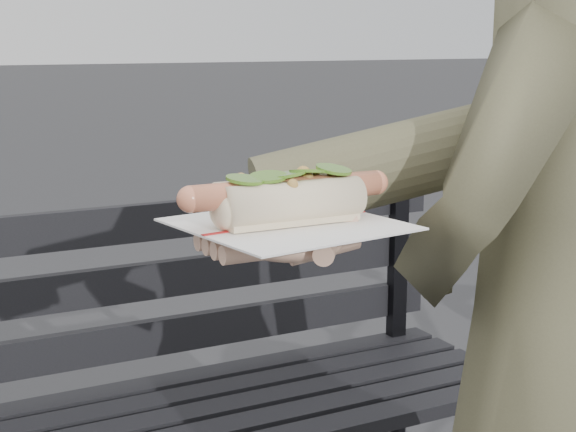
% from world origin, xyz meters
% --- Properties ---
extents(park_bench, '(1.50, 0.44, 0.88)m').
position_xyz_m(park_bench, '(0.07, 1.00, 0.52)').
color(park_bench, black).
rests_on(park_bench, ground).
extents(person, '(0.69, 0.59, 1.60)m').
position_xyz_m(person, '(0.34, 0.17, 0.80)').
color(person, brown).
rests_on(person, ground).
extents(held_hotdog, '(0.64, 0.30, 0.20)m').
position_xyz_m(held_hotdog, '(0.12, 0.16, 1.08)').
color(held_hotdog, brown).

